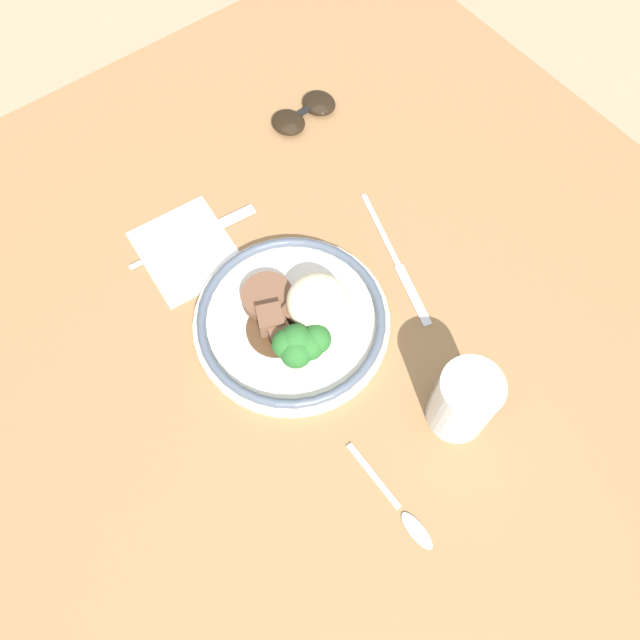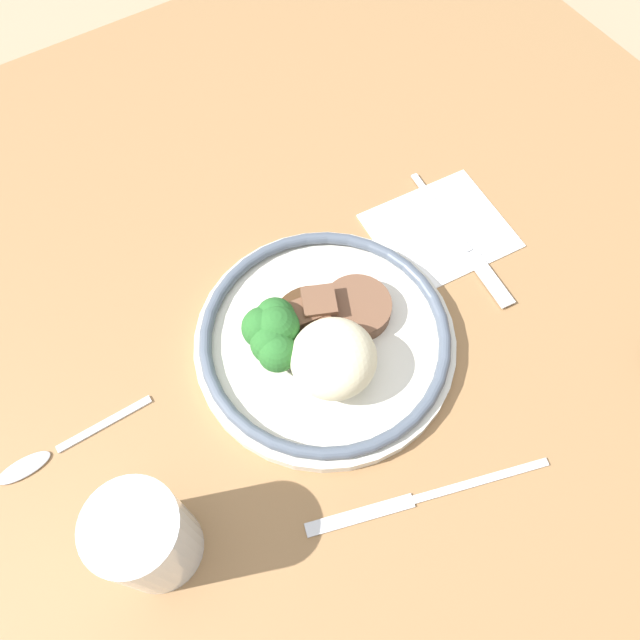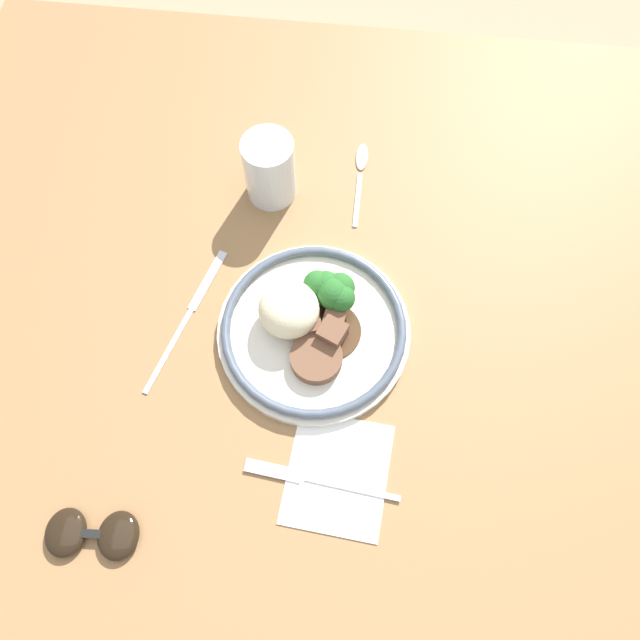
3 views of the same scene
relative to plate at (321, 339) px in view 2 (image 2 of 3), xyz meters
name	(u,v)px [view 2 (image 2 of 3)]	position (x,y,z in m)	size (l,w,h in m)	color
ground_plane	(335,372)	(-0.01, 0.02, -0.05)	(8.00, 8.00, 0.00)	#998466
dining_table	(335,366)	(-0.01, 0.02, -0.04)	(1.12, 1.15, 0.03)	olive
napkin	(440,231)	(-0.18, -0.05, -0.02)	(0.15, 0.13, 0.00)	white
plate	(321,339)	(0.00, 0.00, 0.00)	(0.25, 0.25, 0.07)	silver
juice_glass	(147,539)	(0.21, 0.08, 0.03)	(0.07, 0.07, 0.10)	yellow
fork	(468,250)	(-0.19, -0.01, -0.02)	(0.03, 0.19, 0.00)	silver
knife	(420,498)	(0.00, 0.17, -0.02)	(0.22, 0.07, 0.00)	silver
spoon	(45,457)	(0.27, -0.04, -0.02)	(0.15, 0.02, 0.01)	silver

